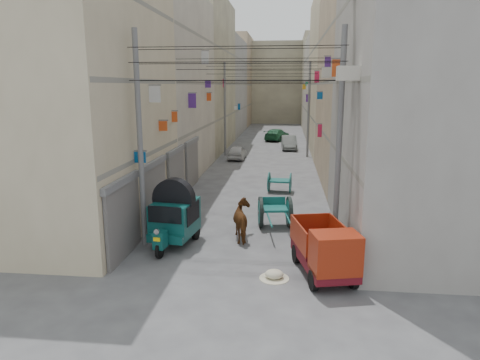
# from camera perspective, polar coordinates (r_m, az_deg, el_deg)

# --- Properties ---
(ground) EXTENTS (140.00, 140.00, 0.00)m
(ground) POSITION_cam_1_polar(r_m,az_deg,el_deg) (11.10, -4.15, -20.38)
(ground) COLOR #454548
(ground) RESTS_ON ground
(building_row_left) EXTENTS (8.00, 62.00, 14.00)m
(building_row_left) POSITION_cam_1_polar(r_m,az_deg,el_deg) (44.38, -6.66, 12.91)
(building_row_left) COLOR #C7B796
(building_row_left) RESTS_ON ground
(building_row_right) EXTENTS (8.00, 62.00, 14.00)m
(building_row_right) POSITION_cam_1_polar(r_m,az_deg,el_deg) (43.74, 14.76, 12.61)
(building_row_right) COLOR #99958F
(building_row_right) RESTS_ON ground
(end_cap_building) EXTENTS (22.00, 10.00, 13.00)m
(end_cap_building) POSITION_cam_1_polar(r_m,az_deg,el_deg) (75.19, 4.98, 12.74)
(end_cap_building) COLOR #B4AD8E
(end_cap_building) RESTS_ON ground
(shutters_left) EXTENTS (0.18, 14.40, 2.88)m
(shutters_left) POSITION_cam_1_polar(r_m,az_deg,el_deg) (20.84, -9.75, -0.28)
(shutters_left) COLOR #515156
(shutters_left) RESTS_ON ground
(signboards) EXTENTS (8.22, 40.52, 5.67)m
(signboards) POSITION_cam_1_polar(r_m,az_deg,el_deg) (30.98, 2.94, 7.63)
(signboards) COLOR silver
(signboards) RESTS_ON ground
(ac_units) EXTENTS (0.70, 6.55, 3.35)m
(ac_units) POSITION_cam_1_polar(r_m,az_deg,el_deg) (17.00, 13.16, 16.91)
(ac_units) COLOR #BBB5A8
(ac_units) RESTS_ON ground
(utility_poles) EXTENTS (7.40, 22.20, 8.00)m
(utility_poles) POSITION_cam_1_polar(r_m,az_deg,el_deg) (26.30, 2.38, 8.03)
(utility_poles) COLOR slate
(utility_poles) RESTS_ON ground
(overhead_cables) EXTENTS (7.40, 22.52, 1.12)m
(overhead_cables) POSITION_cam_1_polar(r_m,az_deg,el_deg) (23.65, 2.00, 14.25)
(overhead_cables) COLOR black
(overhead_cables) RESTS_ON ground
(auto_rickshaw) EXTENTS (1.86, 2.90, 1.99)m
(auto_rickshaw) POSITION_cam_1_polar(r_m,az_deg,el_deg) (16.63, -8.75, -4.65)
(auto_rickshaw) COLOR black
(auto_rickshaw) RESTS_ON ground
(tonga_cart) EXTENTS (1.57, 3.11, 1.34)m
(tonga_cart) POSITION_cam_1_polar(r_m,az_deg,el_deg) (18.61, 4.68, -4.20)
(tonga_cart) COLOR black
(tonga_cart) RESTS_ON ground
(mini_truck) EXTENTS (2.09, 3.41, 1.79)m
(mini_truck) POSITION_cam_1_polar(r_m,az_deg,el_deg) (13.87, 11.52, -9.64)
(mini_truck) COLOR black
(mini_truck) RESTS_ON ground
(second_cart) EXTENTS (1.41, 1.27, 1.16)m
(second_cart) POSITION_cam_1_polar(r_m,az_deg,el_deg) (24.74, 5.31, -0.23)
(second_cart) COLOR #135651
(second_cart) RESTS_ON ground
(feed_sack) EXTENTS (0.59, 0.48, 0.30)m
(feed_sack) POSITION_cam_1_polar(r_m,az_deg,el_deg) (13.98, 4.59, -12.40)
(feed_sack) COLOR beige
(feed_sack) RESTS_ON ground
(horse) EXTENTS (1.32, 1.99, 1.55)m
(horse) POSITION_cam_1_polar(r_m,az_deg,el_deg) (17.07, 0.54, -5.44)
(horse) COLOR #632C17
(horse) RESTS_ON ground
(distant_car_white) EXTENTS (1.41, 3.38, 1.14)m
(distant_car_white) POSITION_cam_1_polar(r_m,az_deg,el_deg) (35.93, -0.37, 3.71)
(distant_car_white) COLOR silver
(distant_car_white) RESTS_ON ground
(distant_car_grey) EXTENTS (1.58, 4.02, 1.30)m
(distant_car_grey) POSITION_cam_1_polar(r_m,az_deg,el_deg) (41.91, 6.55, 4.99)
(distant_car_grey) COLOR #5A5F5D
(distant_car_grey) RESTS_ON ground
(distant_car_green) EXTENTS (3.06, 4.77, 1.29)m
(distant_car_green) POSITION_cam_1_polar(r_m,az_deg,el_deg) (48.76, 4.92, 6.05)
(distant_car_green) COLOR #21613A
(distant_car_green) RESTS_ON ground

